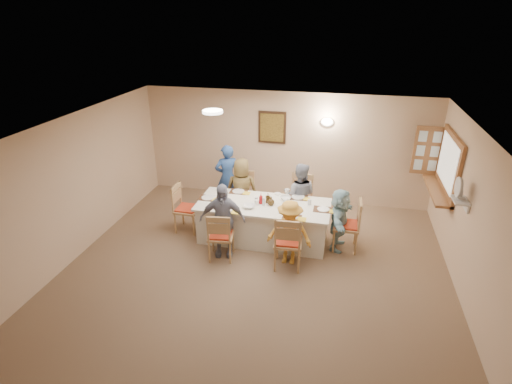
% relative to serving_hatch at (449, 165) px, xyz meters
% --- Properties ---
extents(ground, '(7.00, 7.00, 0.00)m').
position_rel_serving_hatch_xyz_m(ground, '(-3.21, -2.40, -1.50)').
color(ground, brown).
extents(room_walls, '(7.00, 7.00, 7.00)m').
position_rel_serving_hatch_xyz_m(room_walls, '(-3.21, -2.40, 0.01)').
color(room_walls, '#D4B394').
rests_on(room_walls, ground).
extents(wall_picture, '(0.62, 0.05, 0.72)m').
position_rel_serving_hatch_xyz_m(wall_picture, '(-3.51, 1.06, 0.20)').
color(wall_picture, black).
rests_on(wall_picture, room_walls).
extents(wall_sconce, '(0.26, 0.09, 0.18)m').
position_rel_serving_hatch_xyz_m(wall_sconce, '(-2.31, 1.04, 0.40)').
color(wall_sconce, white).
rests_on(wall_sconce, room_walls).
extents(ceiling_light, '(0.36, 0.36, 0.05)m').
position_rel_serving_hatch_xyz_m(ceiling_light, '(-4.21, -0.90, 0.97)').
color(ceiling_light, white).
rests_on(ceiling_light, room_walls).
extents(serving_hatch, '(0.06, 1.50, 1.15)m').
position_rel_serving_hatch_xyz_m(serving_hatch, '(0.00, 0.00, 0.00)').
color(serving_hatch, '#946036').
rests_on(serving_hatch, room_walls).
extents(hatch_sill, '(0.30, 1.50, 0.05)m').
position_rel_serving_hatch_xyz_m(hatch_sill, '(-0.12, 0.00, -0.53)').
color(hatch_sill, '#946036').
rests_on(hatch_sill, room_walls).
extents(shutter_door, '(0.55, 0.04, 1.00)m').
position_rel_serving_hatch_xyz_m(shutter_door, '(-0.26, 0.76, 0.00)').
color(shutter_door, '#946036').
rests_on(shutter_door, room_walls).
extents(fan_shelf, '(0.22, 0.36, 0.03)m').
position_rel_serving_hatch_xyz_m(fan_shelf, '(-0.08, -1.35, -0.10)').
color(fan_shelf, white).
rests_on(fan_shelf, room_walls).
extents(desk_fan, '(0.30, 0.30, 0.28)m').
position_rel_serving_hatch_xyz_m(desk_fan, '(-0.11, -1.35, 0.05)').
color(desk_fan, '#A5A5A8').
rests_on(desk_fan, fan_shelf).
extents(dining_table, '(2.50, 1.06, 0.76)m').
position_rel_serving_hatch_xyz_m(dining_table, '(-3.30, -0.87, -1.12)').
color(dining_table, white).
rests_on(dining_table, ground).
extents(chair_back_left, '(0.54, 0.54, 1.00)m').
position_rel_serving_hatch_xyz_m(chair_back_left, '(-3.90, -0.07, -1.00)').
color(chair_back_left, tan).
rests_on(chair_back_left, ground).
extents(chair_back_right, '(0.53, 0.53, 1.03)m').
position_rel_serving_hatch_xyz_m(chair_back_right, '(-2.70, -0.07, -0.98)').
color(chair_back_right, tan).
rests_on(chair_back_right, ground).
extents(chair_front_left, '(0.51, 0.51, 0.94)m').
position_rel_serving_hatch_xyz_m(chair_front_left, '(-3.90, -1.67, -1.03)').
color(chair_front_left, tan).
rests_on(chair_front_left, ground).
extents(chair_front_right, '(0.52, 0.52, 1.01)m').
position_rel_serving_hatch_xyz_m(chair_front_right, '(-2.70, -1.67, -0.99)').
color(chair_front_right, tan).
rests_on(chair_front_right, ground).
extents(chair_left_end, '(0.48, 0.48, 0.98)m').
position_rel_serving_hatch_xyz_m(chair_left_end, '(-4.85, -0.87, -1.01)').
color(chair_left_end, tan).
rests_on(chair_left_end, ground).
extents(chair_right_end, '(0.49, 0.49, 1.01)m').
position_rel_serving_hatch_xyz_m(chair_right_end, '(-1.75, -0.87, -1.00)').
color(chair_right_end, tan).
rests_on(chair_right_end, ground).
extents(diner_back_left, '(0.75, 0.56, 1.37)m').
position_rel_serving_hatch_xyz_m(diner_back_left, '(-3.90, -0.19, -0.82)').
color(diner_back_left, brown).
rests_on(diner_back_left, ground).
extents(diner_back_right, '(0.69, 0.55, 1.37)m').
position_rel_serving_hatch_xyz_m(diner_back_right, '(-2.70, -0.19, -0.82)').
color(diner_back_right, gray).
rests_on(diner_back_right, ground).
extents(diner_front_left, '(0.94, 0.64, 1.39)m').
position_rel_serving_hatch_xyz_m(diner_front_left, '(-3.90, -1.55, -0.80)').
color(diner_front_left, gray).
rests_on(diner_front_left, ground).
extents(diner_front_right, '(0.82, 0.52, 1.20)m').
position_rel_serving_hatch_xyz_m(diner_front_right, '(-2.70, -1.55, -0.90)').
color(diner_front_right, gold).
rests_on(diner_front_right, ground).
extents(diner_right_end, '(1.19, 0.61, 1.19)m').
position_rel_serving_hatch_xyz_m(diner_right_end, '(-1.88, -0.87, -0.90)').
color(diner_right_end, '#A3D0DA').
rests_on(diner_right_end, ground).
extents(caregiver, '(0.82, 0.78, 1.48)m').
position_rel_serving_hatch_xyz_m(caregiver, '(-4.35, 0.28, -0.76)').
color(caregiver, '#2B5092').
rests_on(caregiver, ground).
extents(placemat_fl, '(0.33, 0.24, 0.01)m').
position_rel_serving_hatch_xyz_m(placemat_fl, '(-3.90, -1.29, -0.74)').
color(placemat_fl, '#472B19').
rests_on(placemat_fl, dining_table).
extents(plate_fl, '(0.23, 0.23, 0.01)m').
position_rel_serving_hatch_xyz_m(plate_fl, '(-3.90, -1.29, -0.73)').
color(plate_fl, white).
rests_on(plate_fl, dining_table).
extents(napkin_fl, '(0.15, 0.15, 0.01)m').
position_rel_serving_hatch_xyz_m(napkin_fl, '(-3.72, -1.34, -0.73)').
color(napkin_fl, yellow).
rests_on(napkin_fl, dining_table).
extents(placemat_fr, '(0.34, 0.25, 0.01)m').
position_rel_serving_hatch_xyz_m(placemat_fr, '(-2.70, -1.29, -0.74)').
color(placemat_fr, '#472B19').
rests_on(placemat_fr, dining_table).
extents(plate_fr, '(0.22, 0.22, 0.01)m').
position_rel_serving_hatch_xyz_m(plate_fr, '(-2.70, -1.29, -0.73)').
color(plate_fr, white).
rests_on(plate_fr, dining_table).
extents(napkin_fr, '(0.15, 0.15, 0.01)m').
position_rel_serving_hatch_xyz_m(napkin_fr, '(-2.52, -1.34, -0.73)').
color(napkin_fr, yellow).
rests_on(napkin_fr, dining_table).
extents(placemat_bl, '(0.35, 0.26, 0.01)m').
position_rel_serving_hatch_xyz_m(placemat_bl, '(-3.90, -0.45, -0.74)').
color(placemat_bl, '#472B19').
rests_on(placemat_bl, dining_table).
extents(plate_bl, '(0.24, 0.24, 0.02)m').
position_rel_serving_hatch_xyz_m(plate_bl, '(-3.90, -0.45, -0.73)').
color(plate_bl, white).
rests_on(plate_bl, dining_table).
extents(napkin_bl, '(0.15, 0.15, 0.01)m').
position_rel_serving_hatch_xyz_m(napkin_bl, '(-3.72, -0.50, -0.73)').
color(napkin_bl, yellow).
rests_on(napkin_bl, dining_table).
extents(placemat_br, '(0.37, 0.28, 0.01)m').
position_rel_serving_hatch_xyz_m(placemat_br, '(-2.70, -0.45, -0.74)').
color(placemat_br, '#472B19').
rests_on(placemat_br, dining_table).
extents(plate_br, '(0.25, 0.25, 0.02)m').
position_rel_serving_hatch_xyz_m(plate_br, '(-2.70, -0.45, -0.73)').
color(plate_br, white).
rests_on(plate_br, dining_table).
extents(napkin_br, '(0.13, 0.13, 0.01)m').
position_rel_serving_hatch_xyz_m(napkin_br, '(-2.52, -0.50, -0.73)').
color(napkin_br, yellow).
rests_on(napkin_br, dining_table).
extents(placemat_le, '(0.37, 0.27, 0.01)m').
position_rel_serving_hatch_xyz_m(placemat_le, '(-4.40, -0.87, -0.74)').
color(placemat_le, '#472B19').
rests_on(placemat_le, dining_table).
extents(plate_le, '(0.25, 0.25, 0.02)m').
position_rel_serving_hatch_xyz_m(plate_le, '(-4.40, -0.87, -0.73)').
color(plate_le, white).
rests_on(plate_le, dining_table).
extents(napkin_le, '(0.14, 0.14, 0.01)m').
position_rel_serving_hatch_xyz_m(napkin_le, '(-4.22, -0.92, -0.73)').
color(napkin_le, yellow).
rests_on(napkin_le, dining_table).
extents(placemat_re, '(0.36, 0.27, 0.01)m').
position_rel_serving_hatch_xyz_m(placemat_re, '(-2.18, -0.87, -0.74)').
color(placemat_re, '#472B19').
rests_on(placemat_re, dining_table).
extents(plate_re, '(0.22, 0.22, 0.01)m').
position_rel_serving_hatch_xyz_m(plate_re, '(-2.18, -0.87, -0.73)').
color(plate_re, white).
rests_on(plate_re, dining_table).
extents(napkin_re, '(0.14, 0.14, 0.01)m').
position_rel_serving_hatch_xyz_m(napkin_re, '(-2.00, -0.92, -0.73)').
color(napkin_re, yellow).
rests_on(napkin_re, dining_table).
extents(teacup_a, '(0.17, 0.17, 0.09)m').
position_rel_serving_hatch_xyz_m(teacup_a, '(-4.08, -1.21, -0.70)').
color(teacup_a, white).
rests_on(teacup_a, dining_table).
extents(teacup_b, '(0.17, 0.17, 0.09)m').
position_rel_serving_hatch_xyz_m(teacup_b, '(-2.93, -0.31, -0.69)').
color(teacup_b, white).
rests_on(teacup_b, dining_table).
extents(bowl_a, '(0.28, 0.28, 0.05)m').
position_rel_serving_hatch_xyz_m(bowl_a, '(-3.52, -1.09, -0.71)').
color(bowl_a, white).
rests_on(bowl_a, dining_table).
extents(bowl_b, '(0.30, 0.30, 0.06)m').
position_rel_serving_hatch_xyz_m(bowl_b, '(-2.91, -0.61, -0.71)').
color(bowl_b, white).
rests_on(bowl_b, dining_table).
extents(condiment_ketchup, '(0.10, 0.10, 0.21)m').
position_rel_serving_hatch_xyz_m(condiment_ketchup, '(-3.34, -0.87, -0.64)').
color(condiment_ketchup, '#B00F15').
rests_on(condiment_ketchup, dining_table).
extents(condiment_brown, '(0.12, 0.12, 0.19)m').
position_rel_serving_hatch_xyz_m(condiment_brown, '(-3.23, -0.80, -0.65)').
color(condiment_brown, '#3B290F').
rests_on(condiment_brown, dining_table).
extents(condiment_malt, '(0.22, 0.22, 0.17)m').
position_rel_serving_hatch_xyz_m(condiment_malt, '(-3.15, -0.89, -0.66)').
color(condiment_malt, '#3B290F').
rests_on(condiment_malt, dining_table).
extents(drinking_glass, '(0.06, 0.06, 0.09)m').
position_rel_serving_hatch_xyz_m(drinking_glass, '(-3.45, -0.82, -0.68)').
color(drinking_glass, silver).
rests_on(drinking_glass, dining_table).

